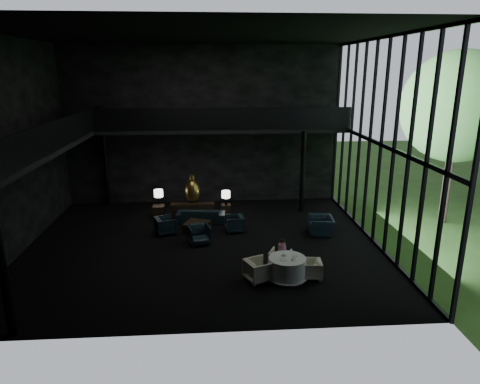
{
  "coord_description": "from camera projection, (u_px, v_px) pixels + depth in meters",
  "views": [
    {
      "loc": [
        0.36,
        -16.0,
        6.8
      ],
      "look_at": [
        1.5,
        0.5,
        2.05
      ],
      "focal_mm": 32.0,
      "sensor_mm": 36.0,
      "label": 1
    }
  ],
  "objects": [
    {
      "name": "dining_chair_west",
      "position": [
        258.0,
        269.0,
        14.21
      ],
      "size": [
        1.04,
        1.07,
        0.85
      ],
      "primitive_type": "imported",
      "rotation": [
        0.0,
        0.0,
        1.99
      ],
      "color": "#B3A79A",
      "rests_on": "floor"
    },
    {
      "name": "coffee_cup",
      "position": [
        295.0,
        258.0,
        14.17
      ],
      "size": [
        0.09,
        0.09,
        0.05
      ],
      "primitive_type": "cylinder",
      "rotation": [
        0.0,
        0.0,
        -0.35
      ],
      "color": "white",
      "rests_on": "saucer"
    },
    {
      "name": "child",
      "position": [
        282.0,
        247.0,
        15.16
      ],
      "size": [
        0.27,
        0.27,
        0.59
      ],
      "rotation": [
        0.0,
        0.0,
        3.14
      ],
      "color": "#CB87A2",
      "rests_on": "dining_chair_north"
    },
    {
      "name": "cereal_bowl",
      "position": [
        284.0,
        255.0,
        14.39
      ],
      "size": [
        0.16,
        0.16,
        0.08
      ],
      "primitive_type": "ellipsoid",
      "color": "white",
      "rests_on": "dining_table"
    },
    {
      "name": "dining_chair_north",
      "position": [
        280.0,
        259.0,
        15.16
      ],
      "size": [
        0.83,
        0.81,
        0.66
      ],
      "primitive_type": "imported",
      "rotation": [
        0.0,
        0.0,
        2.71
      ],
      "color": "silver",
      "rests_on": "floor"
    },
    {
      "name": "column_ne",
      "position": [
        303.0,
        172.0,
        20.79
      ],
      "size": [
        0.24,
        0.24,
        4.0
      ],
      "primitive_type": "cylinder",
      "color": "black",
      "rests_on": "floor"
    },
    {
      "name": "curtain_wall",
      "position": [
        381.0,
        144.0,
        16.55
      ],
      "size": [
        0.2,
        12.0,
        8.0
      ],
      "primitive_type": null,
      "color": "black",
      "rests_on": "ground"
    },
    {
      "name": "table_lamp_right",
      "position": [
        226.0,
        195.0,
        20.49
      ],
      "size": [
        0.41,
        0.41,
        0.69
      ],
      "color": "black",
      "rests_on": "side_table_right"
    },
    {
      "name": "floor",
      "position": [
        204.0,
        245.0,
        17.19
      ],
      "size": [
        14.0,
        12.0,
        0.02
      ],
      "primitive_type": "cube",
      "color": "black",
      "rests_on": "ground"
    },
    {
      "name": "plate_b",
      "position": [
        295.0,
        255.0,
        14.42
      ],
      "size": [
        0.27,
        0.27,
        0.02
      ],
      "primitive_type": "cylinder",
      "rotation": [
        0.0,
        0.0,
        0.25
      ],
      "color": "white",
      "rests_on": "dining_table"
    },
    {
      "name": "ceiling",
      "position": [
        198.0,
        34.0,
        14.98
      ],
      "size": [
        14.0,
        12.0,
        0.02
      ],
      "primitive_type": "cube",
      "color": "black",
      "rests_on": "ground"
    },
    {
      "name": "lounge_armchair_south",
      "position": [
        199.0,
        233.0,
        17.22
      ],
      "size": [
        1.08,
        1.04,
        0.92
      ],
      "primitive_type": "imported",
      "rotation": [
        0.0,
        0.0,
        0.26
      ],
      "color": "black",
      "rests_on": "floor"
    },
    {
      "name": "window_armchair",
      "position": [
        321.0,
        222.0,
        18.26
      ],
      "size": [
        0.87,
        1.24,
        1.03
      ],
      "primitive_type": "imported",
      "rotation": [
        0.0,
        0.0,
        -1.66
      ],
      "color": "black",
      "rests_on": "floor"
    },
    {
      "name": "tree_near",
      "position": [
        457.0,
        107.0,
        18.39
      ],
      "size": [
        4.8,
        4.8,
        7.65
      ],
      "color": "#382D23",
      "rests_on": "garden_ground"
    },
    {
      "name": "cream_pot",
      "position": [
        292.0,
        260.0,
        14.05
      ],
      "size": [
        0.07,
        0.07,
        0.06
      ],
      "primitive_type": "cylinder",
      "rotation": [
        0.0,
        0.0,
        -0.23
      ],
      "color": "#99999E",
      "rests_on": "dining_table"
    },
    {
      "name": "railing_back",
      "position": [
        224.0,
        119.0,
        19.82
      ],
      "size": [
        12.0,
        0.06,
        1.0
      ],
      "primitive_type": "cube",
      "color": "black",
      "rests_on": "mezzanine_back"
    },
    {
      "name": "railing_left",
      "position": [
        63.0,
        132.0,
        15.59
      ],
      "size": [
        0.06,
        12.0,
        1.0
      ],
      "primitive_type": "cube",
      "color": "black",
      "rests_on": "mezzanine_left"
    },
    {
      "name": "lounge_armchair_east",
      "position": [
        234.0,
        223.0,
        18.53
      ],
      "size": [
        0.79,
        0.83,
        0.79
      ],
      "primitive_type": "imported",
      "rotation": [
        0.0,
        0.0,
        -1.47
      ],
      "color": "black",
      "rests_on": "floor"
    },
    {
      "name": "column_sw",
      "position": [
        2.0,
        266.0,
        10.84
      ],
      "size": [
        0.24,
        0.24,
        4.0
      ],
      "primitive_type": "cylinder",
      "color": "black",
      "rests_on": "floor"
    },
    {
      "name": "coffee_table",
      "position": [
        197.0,
        227.0,
        18.53
      ],
      "size": [
        1.25,
        1.25,
        0.43
      ],
      "primitive_type": "cube",
      "rotation": [
        0.0,
        0.0,
        -0.36
      ],
      "color": "black",
      "rests_on": "floor"
    },
    {
      "name": "dining_table",
      "position": [
        287.0,
        269.0,
        14.37
      ],
      "size": [
        1.42,
        1.42,
        0.75
      ],
      "color": "white",
      "rests_on": "floor"
    },
    {
      "name": "mezzanine_back",
      "position": [
        223.0,
        129.0,
        20.95
      ],
      "size": [
        12.0,
        2.0,
        0.25
      ],
      "primitive_type": "cube",
      "color": "black",
      "rests_on": "wall_back"
    },
    {
      "name": "bronze_urn",
      "position": [
        192.0,
        191.0,
        20.4
      ],
      "size": [
        0.71,
        0.71,
        1.33
      ],
      "color": "#B38D32",
      "rests_on": "console"
    },
    {
      "name": "side_table_left",
      "position": [
        159.0,
        212.0,
        20.27
      ],
      "size": [
        0.54,
        0.54,
        0.6
      ],
      "primitive_type": "cube",
      "color": "black",
      "rests_on": "floor"
    },
    {
      "name": "console",
      "position": [
        193.0,
        210.0,
        20.44
      ],
      "size": [
        2.06,
        0.47,
        0.66
      ],
      "primitive_type": "cube",
      "color": "black",
      "rests_on": "floor"
    },
    {
      "name": "saucer",
      "position": [
        294.0,
        260.0,
        14.09
      ],
      "size": [
        0.22,
        0.22,
        0.01
      ],
      "primitive_type": "cylinder",
      "rotation": [
        0.0,
        0.0,
        -0.43
      ],
      "color": "white",
      "rests_on": "dining_table"
    },
    {
      "name": "plate_a",
      "position": [
        283.0,
        260.0,
        14.1
      ],
      "size": [
        0.29,
        0.29,
        0.02
      ],
      "primitive_type": "cylinder",
      "rotation": [
        0.0,
        0.0,
        0.18
      ],
      "color": "white",
      "rests_on": "dining_table"
    },
    {
      "name": "mezzanine_left",
      "position": [
        37.0,
        149.0,
        15.69
      ],
      "size": [
        2.0,
        12.0,
        0.25
      ],
      "primitive_type": "cube",
      "color": "black",
      "rests_on": "wall_left"
    },
    {
      "name": "wall_left",
      "position": [
        9.0,
        149.0,
        15.62
      ],
      "size": [
        0.04,
        12.0,
        8.0
      ],
      "primitive_type": "cube",
      "color": "black",
      "rests_on": "ground"
    },
    {
      "name": "wall_front",
      "position": [
        197.0,
        190.0,
        10.33
      ],
      "size": [
        14.0,
        0.04,
        8.0
      ],
      "primitive_type": "cube",
      "color": "black",
      "rests_on": "ground"
    },
    {
      "name": "table_lamp_left",
      "position": [
        159.0,
        194.0,
        20.29
      ],
      "size": [
        0.42,
        0.42,
        0.71
      ],
      "color": "black",
      "rests_on": "side_table_left"
    },
    {
      "name": "sofa",
      "position": [
        201.0,
        212.0,
        19.69
      ],
      "size": [
        2.45,
        0.92,
        0.93
      ],
      "primitive_type": "imported",
      "rotation": [
        0.0,
        0.0,
        3.05
      ],
      "color": "black",
      "rests_on": "floor"
    },
    {
      "name": "lounge_armchair_west",
      "position": [
        165.0,
        224.0,
        18.27
      ],
      "size": [
        1.02,
        1.05,
        0.85
      ],
      "primitive_type": "imported",
      "rotation": [
        0.0,
        0.0,
        1.94
      ],
      "color": "black",
      "rests_on": "floor"
    },
    {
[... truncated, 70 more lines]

